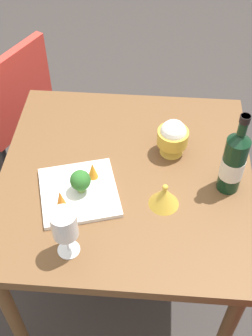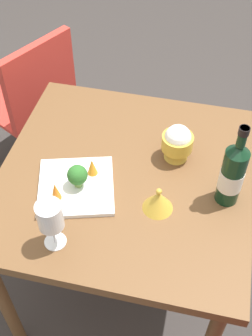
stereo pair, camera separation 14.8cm
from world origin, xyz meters
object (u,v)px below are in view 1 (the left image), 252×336
(broccoli_floret, at_px, (80,181))
(carrot_garnish_left, at_px, (93,170))
(wine_bottle, at_px, (234,162))
(serving_plate, at_px, (79,192))
(wine_glass, at_px, (64,225))
(rice_bowl, at_px, (173,137))
(chair_by_wall, at_px, (11,106))
(carrot_garnish_right, at_px, (61,199))
(rice_bowl_lid, at_px, (164,196))

(broccoli_floret, distance_m, carrot_garnish_left, 0.07)
(wine_bottle, xyz_separation_m, carrot_garnish_left, (0.00, -0.45, -0.07))
(serving_plate, bearing_deg, broccoli_floret, 99.24)
(wine_glass, xyz_separation_m, carrot_garnish_left, (-0.28, 0.04, -0.08))
(rice_bowl, distance_m, serving_plate, 0.38)
(wine_bottle, xyz_separation_m, broccoli_floret, (0.07, -0.49, -0.06))
(broccoli_floret, bearing_deg, wine_bottle, 97.95)
(serving_plate, bearing_deg, carrot_garnish_left, 148.39)
(chair_by_wall, xyz_separation_m, broccoli_floret, (0.70, 0.47, 0.30))
(serving_plate, distance_m, carrot_garnish_right, 0.09)
(chair_by_wall, xyz_separation_m, carrot_garnish_left, (0.64, 0.50, 0.28))
(rice_bowl, bearing_deg, broccoli_floret, -53.61)
(wine_bottle, xyz_separation_m, rice_bowl_lid, (0.09, -0.21, -0.09))
(wine_bottle, bearing_deg, carrot_garnish_right, -76.02)
(rice_bowl_lid, bearing_deg, serving_plate, -94.06)
(wine_bottle, height_order, broccoli_floret, wine_bottle)
(wine_glass, relative_size, rice_bowl_lid, 1.79)
(rice_bowl, height_order, carrot_garnish_left, rice_bowl)
(serving_plate, relative_size, broccoli_floret, 3.62)
(chair_by_wall, distance_m, serving_plate, 0.87)
(chair_by_wall, bearing_deg, carrot_garnish_right, -123.90)
(wine_bottle, relative_size, broccoli_floret, 3.66)
(carrot_garnish_left, bearing_deg, rice_bowl_lid, 70.63)
(carrot_garnish_right, bearing_deg, serving_plate, 145.30)
(chair_by_wall, relative_size, carrot_garnish_right, 12.22)
(wine_bottle, xyz_separation_m, serving_plate, (0.07, -0.49, -0.12))
(carrot_garnish_right, bearing_deg, wine_glass, 17.00)
(carrot_garnish_right, bearing_deg, wine_bottle, 103.98)
(serving_plate, height_order, broccoli_floret, broccoli_floret)
(chair_by_wall, height_order, carrot_garnish_right, chair_by_wall)
(wine_glass, relative_size, rice_bowl, 1.26)
(rice_bowl_lid, relative_size, broccoli_floret, 1.17)
(carrot_garnish_left, bearing_deg, rice_bowl, 120.24)
(broccoli_floret, bearing_deg, wine_glass, -2.00)
(chair_by_wall, distance_m, wine_glass, 1.09)
(chair_by_wall, bearing_deg, broccoli_floret, -118.51)
(rice_bowl_lid, height_order, carrot_garnish_right, rice_bowl_lid)
(chair_by_wall, xyz_separation_m, carrot_garnish_right, (0.77, 0.41, 0.28))
(rice_bowl, bearing_deg, carrot_garnish_right, -50.89)
(rice_bowl_lid, distance_m, carrot_garnish_left, 0.26)
(wine_glass, distance_m, broccoli_floret, 0.23)
(carrot_garnish_left, relative_size, carrot_garnish_right, 0.92)
(rice_bowl, height_order, broccoli_floret, rice_bowl)
(chair_by_wall, distance_m, rice_bowl_lid, 1.07)
(wine_bottle, relative_size, rice_bowl, 2.22)
(rice_bowl_lid, distance_m, broccoli_floret, 0.27)
(broccoli_floret, bearing_deg, rice_bowl, 126.39)
(wine_bottle, relative_size, carrot_garnish_left, 4.89)
(wine_bottle, relative_size, carrot_garnish_right, 4.52)
(carrot_garnish_left, bearing_deg, broccoli_floret, -25.89)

